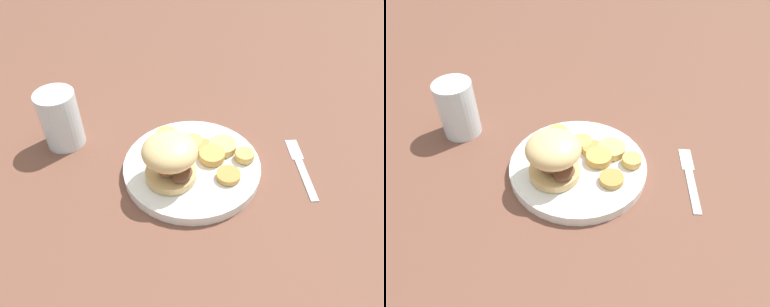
# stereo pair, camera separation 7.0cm
# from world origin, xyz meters

# --- Properties ---
(ground_plane) EXTENTS (4.00, 4.00, 0.00)m
(ground_plane) POSITION_xyz_m (0.00, 0.00, 0.00)
(ground_plane) COLOR brown
(dinner_plate) EXTENTS (0.26, 0.26, 0.02)m
(dinner_plate) POSITION_xyz_m (0.00, 0.00, 0.01)
(dinner_plate) COLOR white
(dinner_plate) RESTS_ON ground_plane
(sandwich) EXTENTS (0.10, 0.10, 0.09)m
(sandwich) POSITION_xyz_m (-0.03, -0.04, 0.07)
(sandwich) COLOR tan
(sandwich) RESTS_ON dinner_plate
(potato_round_0) EXTENTS (0.04, 0.04, 0.01)m
(potato_round_0) POSITION_xyz_m (-0.01, 0.05, 0.03)
(potato_round_0) COLOR tan
(potato_round_0) RESTS_ON dinner_plate
(potato_round_1) EXTENTS (0.05, 0.05, 0.02)m
(potato_round_1) POSITION_xyz_m (0.05, 0.05, 0.03)
(potato_round_1) COLOR #DBB766
(potato_round_1) RESTS_ON dinner_plate
(potato_round_2) EXTENTS (0.04, 0.04, 0.01)m
(potato_round_2) POSITION_xyz_m (0.10, 0.03, 0.03)
(potato_round_2) COLOR tan
(potato_round_2) RESTS_ON dinner_plate
(potato_round_3) EXTENTS (0.04, 0.04, 0.01)m
(potato_round_3) POSITION_xyz_m (0.07, -0.02, 0.03)
(potato_round_3) COLOR #BC8942
(potato_round_3) RESTS_ON dinner_plate
(potato_round_4) EXTENTS (0.05, 0.05, 0.02)m
(potato_round_4) POSITION_xyz_m (0.04, 0.02, 0.03)
(potato_round_4) COLOR tan
(potato_round_4) RESTS_ON dinner_plate
(potato_round_5) EXTENTS (0.04, 0.04, 0.01)m
(potato_round_5) POSITION_xyz_m (-0.07, 0.06, 0.03)
(potato_round_5) COLOR tan
(potato_round_5) RESTS_ON dinner_plate
(potato_round_6) EXTENTS (0.04, 0.04, 0.01)m
(potato_round_6) POSITION_xyz_m (0.02, 0.04, 0.03)
(potato_round_6) COLOR #BC8942
(potato_round_6) RESTS_ON dinner_plate
(fork) EXTENTS (0.06, 0.17, 0.00)m
(fork) POSITION_xyz_m (0.21, 0.05, 0.00)
(fork) COLOR silver
(fork) RESTS_ON ground_plane
(drinking_glass) EXTENTS (0.08, 0.08, 0.12)m
(drinking_glass) POSITION_xyz_m (-0.28, 0.03, 0.06)
(drinking_glass) COLOR silver
(drinking_glass) RESTS_ON ground_plane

